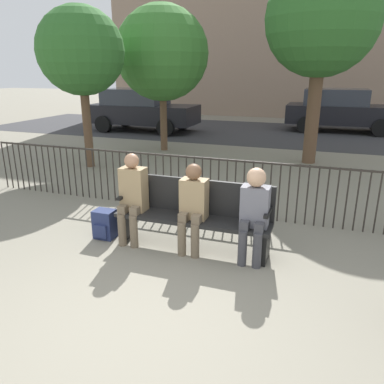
{
  "coord_description": "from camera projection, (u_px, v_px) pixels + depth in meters",
  "views": [
    {
      "loc": [
        1.52,
        -2.55,
        2.29
      ],
      "look_at": [
        0.0,
        1.76,
        0.8
      ],
      "focal_mm": 35.0,
      "sensor_mm": 36.0,
      "label": 1
    }
  ],
  "objects": [
    {
      "name": "parked_car_0",
      "position": [
        141.0,
        109.0,
        14.62
      ],
      "size": [
        4.2,
        1.94,
        1.62
      ],
      "color": "black",
      "rests_on": "ground"
    },
    {
      "name": "parked_car_1",
      "position": [
        341.0,
        110.0,
        14.46
      ],
      "size": [
        4.2,
        1.94,
        1.62
      ],
      "color": "black",
      "rests_on": "ground"
    },
    {
      "name": "ground_plane",
      "position": [
        129.0,
        329.0,
        3.48
      ],
      "size": [
        80.0,
        80.0,
        0.0
      ],
      "primitive_type": "plane",
      "color": "gray"
    },
    {
      "name": "street_surface",
      "position": [
        281.0,
        133.0,
        14.24
      ],
      "size": [
        24.0,
        6.0,
        0.01
      ],
      "color": "#333335",
      "rests_on": "ground"
    },
    {
      "name": "backpack",
      "position": [
        105.0,
        224.0,
        5.32
      ],
      "size": [
        0.29,
        0.26,
        0.41
      ],
      "color": "navy",
      "rests_on": "ground"
    },
    {
      "name": "tree_0",
      "position": [
        162.0,
        54.0,
        10.47
      ],
      "size": [
        2.62,
        2.62,
        4.05
      ],
      "color": "brown",
      "rests_on": "ground"
    },
    {
      "name": "tree_1",
      "position": [
        322.0,
        20.0,
        8.71
      ],
      "size": [
        2.67,
        2.67,
        4.77
      ],
      "color": "brown",
      "rests_on": "ground"
    },
    {
      "name": "park_bench",
      "position": [
        194.0,
        211.0,
        4.97
      ],
      "size": [
        2.08,
        0.45,
        0.92
      ],
      "color": "black",
      "rests_on": "ground"
    },
    {
      "name": "seated_person_0",
      "position": [
        132.0,
        194.0,
        5.06
      ],
      "size": [
        0.34,
        0.39,
        1.25
      ],
      "color": "brown",
      "rests_on": "ground"
    },
    {
      "name": "seated_person_2",
      "position": [
        254.0,
        209.0,
        4.54
      ],
      "size": [
        0.34,
        0.39,
        1.19
      ],
      "color": "#3D3D42",
      "rests_on": "ground"
    },
    {
      "name": "seated_person_1",
      "position": [
        193.0,
        204.0,
        4.79
      ],
      "size": [
        0.34,
        0.39,
        1.18
      ],
      "color": "brown",
      "rests_on": "ground"
    },
    {
      "name": "fence_railing",
      "position": [
        219.0,
        182.0,
        6.11
      ],
      "size": [
        9.01,
        0.03,
        0.95
      ],
      "color": "#2D2823",
      "rests_on": "ground"
    },
    {
      "name": "tree_2",
      "position": [
        81.0,
        52.0,
        8.55
      ],
      "size": [
        2.0,
        2.0,
        3.71
      ],
      "color": "brown",
      "rests_on": "ground"
    }
  ]
}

